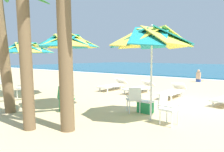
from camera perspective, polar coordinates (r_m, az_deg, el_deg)
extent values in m
plane|color=#D3B784|center=(9.41, 17.02, -6.87)|extent=(80.00, 80.00, 0.00)
cylinder|color=silver|center=(6.83, 9.63, -1.65)|extent=(0.05, 0.05, 2.23)
cube|color=teal|center=(6.76, 14.82, 9.27)|extent=(1.38, 1.27, 0.61)
cube|color=#EFDB4C|center=(7.18, 13.52, 9.02)|extent=(1.29, 1.32, 0.61)
cube|color=teal|center=(7.39, 10.33, 8.96)|extent=(1.27, 1.38, 0.61)
cube|color=#EFDB4C|center=(7.27, 6.88, 9.07)|extent=(1.32, 1.29, 0.61)
cube|color=teal|center=(6.90, 4.86, 9.32)|extent=(1.38, 1.27, 0.61)
cube|color=#EFDB4C|center=(6.46, 5.63, 9.62)|extent=(1.29, 1.32, 0.61)
cube|color=teal|center=(6.22, 9.15, 9.76)|extent=(1.27, 1.38, 0.61)
cube|color=#EFDB4C|center=(6.35, 13.13, 9.59)|extent=(1.32, 1.29, 0.61)
sphere|color=silver|center=(6.84, 9.83, 12.09)|extent=(0.08, 0.08, 0.08)
cube|color=white|center=(6.57, 13.92, -7.95)|extent=(0.48, 0.48, 0.05)
cube|color=white|center=(6.62, 12.46, -5.82)|extent=(0.13, 0.43, 0.40)
cube|color=white|center=(6.71, 14.81, -6.72)|extent=(0.40, 0.08, 0.03)
cube|color=white|center=(6.38, 13.03, -7.30)|extent=(0.40, 0.08, 0.03)
cylinder|color=white|center=(6.69, 15.98, -9.81)|extent=(0.04, 0.04, 0.41)
cylinder|color=white|center=(6.39, 14.45, -10.47)|extent=(0.04, 0.04, 0.41)
cylinder|color=white|center=(6.86, 13.35, -9.39)|extent=(0.04, 0.04, 0.41)
cylinder|color=white|center=(6.57, 11.75, -10.00)|extent=(0.04, 0.04, 0.41)
cube|color=white|center=(7.81, 5.31, -5.78)|extent=(0.62, 0.62, 0.05)
cube|color=white|center=(7.58, 5.68, -4.38)|extent=(0.35, 0.37, 0.40)
cube|color=white|center=(7.75, 3.87, -5.03)|extent=(0.32, 0.30, 0.03)
cube|color=white|center=(7.84, 6.74, -4.93)|extent=(0.32, 0.30, 0.03)
cylinder|color=white|center=(7.98, 3.75, -7.23)|extent=(0.04, 0.04, 0.41)
cylinder|color=white|center=(8.07, 6.22, -7.13)|extent=(0.04, 0.04, 0.41)
cylinder|color=white|center=(7.65, 4.31, -7.78)|extent=(0.04, 0.04, 0.41)
cylinder|color=white|center=(7.73, 6.88, -7.66)|extent=(0.04, 0.04, 0.41)
cylinder|color=silver|center=(8.50, -10.97, -0.19)|extent=(0.05, 0.05, 2.29)
cube|color=teal|center=(8.25, -7.65, 8.61)|extent=(1.30, 1.22, 0.47)
cube|color=#EFDB4C|center=(8.67, -7.58, 8.42)|extent=(1.22, 1.29, 0.47)
cube|color=teal|center=(8.98, -9.46, 8.28)|extent=(1.22, 1.30, 0.47)
cube|color=#EFDB4C|center=(9.02, -12.19, 8.22)|extent=(1.29, 1.22, 0.47)
cube|color=teal|center=(8.76, -14.37, 8.28)|extent=(1.30, 1.22, 0.47)
cube|color=#EFDB4C|center=(8.34, -14.80, 8.45)|extent=(1.22, 1.29, 0.47)
cube|color=teal|center=(8.00, -12.97, 8.64)|extent=(1.22, 1.30, 0.47)
cube|color=#EFDB4C|center=(7.96, -9.90, 8.71)|extent=(1.29, 1.22, 0.47)
sphere|color=silver|center=(8.51, -11.15, 10.31)|extent=(0.08, 0.08, 0.08)
cube|color=#2D8C4C|center=(8.05, -11.16, -5.53)|extent=(0.54, 0.54, 0.05)
cube|color=#2D8C4C|center=(7.93, -12.50, -4.06)|extent=(0.43, 0.20, 0.40)
cube|color=#2D8C4C|center=(8.21, -11.77, -4.56)|extent=(0.14, 0.39, 0.03)
cube|color=#2D8C4C|center=(7.85, -10.55, -4.97)|extent=(0.14, 0.39, 0.03)
cylinder|color=#2D8C4C|center=(8.32, -10.55, -6.81)|extent=(0.04, 0.04, 0.41)
cylinder|color=#2D8C4C|center=(8.02, -9.44, -7.24)|extent=(0.04, 0.04, 0.41)
cylinder|color=#2D8C4C|center=(8.18, -12.78, -7.05)|extent=(0.04, 0.04, 0.41)
cylinder|color=#2D8C4C|center=(7.87, -11.75, -7.51)|extent=(0.04, 0.04, 0.41)
cylinder|color=silver|center=(11.65, -20.19, 0.56)|extent=(0.05, 0.05, 2.13)
cube|color=teal|center=(11.27, -17.84, 6.67)|extent=(1.45, 1.35, 0.50)
cube|color=#EFDB4C|center=(11.74, -17.37, 6.60)|extent=(1.35, 1.44, 0.50)
cube|color=teal|center=(12.13, -18.62, 6.51)|extent=(1.35, 1.45, 0.50)
cube|color=#EFDB4C|center=(12.24, -20.78, 6.43)|extent=(1.44, 1.35, 0.50)
cube|color=teal|center=(12.01, -22.73, 6.40)|extent=(1.45, 1.35, 0.50)
cube|color=#EFDB4C|center=(11.56, -23.40, 6.45)|extent=(1.35, 1.44, 0.50)
cube|color=teal|center=(11.14, -22.27, 6.56)|extent=(1.35, 1.45, 0.50)
cube|color=#EFDB4C|center=(11.02, -19.90, 6.66)|extent=(1.44, 1.35, 0.50)
sphere|color=silver|center=(11.64, -20.41, 7.95)|extent=(0.08, 0.08, 0.08)
cube|color=white|center=(11.28, -21.10, -2.79)|extent=(0.53, 0.53, 0.05)
cube|color=white|center=(11.39, -20.40, -1.56)|extent=(0.43, 0.18, 0.40)
cube|color=white|center=(11.12, -20.42, -2.30)|extent=(0.13, 0.40, 0.03)
cube|color=white|center=(11.42, -21.80, -2.17)|extent=(0.13, 0.40, 0.03)
cylinder|color=white|center=(11.07, -21.12, -4.15)|extent=(0.04, 0.04, 0.41)
cylinder|color=white|center=(11.33, -22.32, -3.99)|extent=(0.04, 0.04, 0.41)
cylinder|color=white|center=(11.31, -19.80, -3.93)|extent=(0.04, 0.04, 0.41)
cylinder|color=white|center=(11.56, -21.02, -3.77)|extent=(0.04, 0.04, 0.41)
cube|color=#EFDB4C|center=(14.21, -25.95, 6.63)|extent=(1.09, 1.15, 0.55)
cube|color=white|center=(13.54, -24.87, -1.69)|extent=(0.60, 0.60, 0.05)
cube|color=white|center=(13.62, -25.61, -0.73)|extent=(0.30, 0.41, 0.40)
cube|color=white|center=(13.69, -24.43, -1.14)|extent=(0.36, 0.24, 0.03)
cube|color=white|center=(13.36, -25.35, -1.31)|extent=(0.36, 0.24, 0.03)
cylinder|color=white|center=(13.62, -23.81, -2.60)|extent=(0.04, 0.04, 0.41)
cylinder|color=white|center=(13.32, -24.60, -2.79)|extent=(0.04, 0.04, 0.41)
cylinder|color=white|center=(13.80, -25.05, -2.55)|extent=(0.04, 0.04, 0.41)
cylinder|color=white|center=(13.51, -25.86, -2.73)|extent=(0.04, 0.04, 0.41)
cube|color=white|center=(9.54, 23.61, -6.24)|extent=(0.06, 0.06, 0.22)
cube|color=white|center=(10.84, 14.33, -3.93)|extent=(0.74, 1.73, 0.06)
cube|color=white|center=(11.79, 16.21, -2.35)|extent=(0.64, 0.51, 0.36)
cube|color=white|center=(10.18, 14.36, -5.29)|extent=(0.06, 0.06, 0.22)
cube|color=white|center=(10.37, 11.71, -5.06)|extent=(0.06, 0.06, 0.22)
cube|color=white|center=(11.37, 16.69, -4.30)|extent=(0.06, 0.06, 0.22)
cube|color=white|center=(11.54, 14.28, -4.11)|extent=(0.06, 0.06, 0.22)
cube|color=white|center=(11.86, 6.06, -3.06)|extent=(0.76, 1.74, 0.06)
cube|color=white|center=(12.69, 8.94, -1.72)|extent=(0.64, 0.52, 0.36)
cube|color=white|center=(11.22, 5.13, -4.22)|extent=(0.06, 0.06, 0.22)
cube|color=white|center=(11.54, 3.12, -3.96)|extent=(0.06, 0.06, 0.22)
cube|color=white|center=(12.24, 8.81, -3.50)|extent=(0.06, 0.06, 0.22)
cube|color=white|center=(12.54, 6.88, -3.28)|extent=(0.06, 0.06, 0.22)
cube|color=white|center=(12.82, -0.34, -2.43)|extent=(0.72, 1.73, 0.06)
cube|color=white|center=(13.66, 2.30, -1.19)|extent=(0.63, 0.51, 0.36)
cube|color=white|center=(12.18, -1.15, -3.48)|extent=(0.06, 0.06, 0.22)
cube|color=white|center=(12.50, -3.02, -3.28)|extent=(0.06, 0.06, 0.22)
cube|color=white|center=(13.21, 2.21, -2.83)|extent=(0.06, 0.06, 0.22)
cube|color=white|center=(13.50, 0.40, -2.66)|extent=(0.06, 0.06, 0.22)
cylinder|color=brown|center=(8.30, -25.25, 6.02)|extent=(0.34, 0.70, 4.24)
cylinder|color=brown|center=(6.19, -20.68, 8.13)|extent=(0.31, 0.43, 4.54)
cylinder|color=brown|center=(5.84, -11.58, 9.55)|extent=(0.36, 0.46, 4.74)
cube|color=#238C4C|center=(7.88, 8.20, -7.65)|extent=(0.48, 0.32, 0.36)
cube|color=white|center=(7.84, 8.22, -6.22)|extent=(0.50, 0.34, 0.04)
cube|color=#2D4CA5|center=(18.12, 20.49, -1.07)|extent=(0.30, 0.24, 0.20)
cube|color=tan|center=(18.07, 20.51, 0.06)|extent=(0.30, 0.25, 0.54)
sphere|color=tan|center=(18.03, 20.53, 1.20)|extent=(0.20, 0.20, 0.20)
cube|color=tan|center=(18.50, 20.88, -1.06)|extent=(0.26, 0.76, 0.14)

